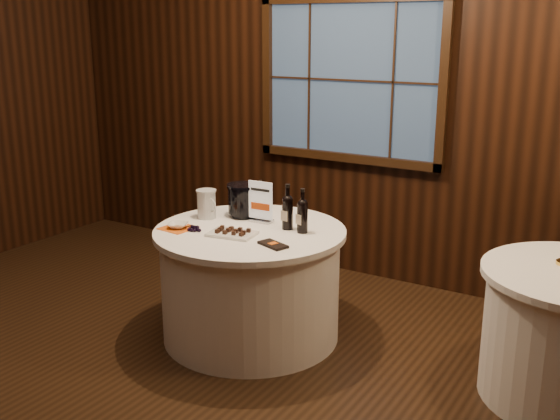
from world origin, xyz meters
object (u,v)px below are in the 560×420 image
Objects in this scene: port_bottle_left at (287,210)px; ice_bucket at (243,200)px; glass_pitcher at (207,204)px; cracker_bowl at (178,225)px; sign_stand at (261,208)px; chocolate_box at (273,245)px; chocolate_plate at (232,233)px; main_table at (251,283)px; port_bottle_right at (302,214)px; grape_bunch at (194,229)px.

port_bottle_left reaches higher than ice_bucket.
glass_pitcher is 1.52× the size of cracker_bowl.
glass_pitcher is (-0.38, -0.11, 0.00)m from sign_stand.
chocolate_box is (0.52, -0.44, -0.12)m from ice_bucket.
ice_bucket reaches higher than chocolate_plate.
cracker_bowl is (-0.01, -0.30, -0.08)m from glass_pitcher.
ice_bucket is at bearing 114.82° from chocolate_plate.
main_table is at bearing 29.53° from cracker_bowl.
port_bottle_right is 0.55m from ice_bucket.
chocolate_plate is at bearing 13.70° from grape_bunch.
sign_stand is 0.19m from ice_bucket.
grape_bunch is 0.76× the size of glass_pitcher.
port_bottle_right is at bearing 25.36° from cracker_bowl.
glass_pitcher is at bearing 178.64° from chocolate_box.
ice_bucket is at bearing 60.21° from glass_pitcher.
sign_stand is 0.92× the size of chocolate_plate.
port_bottle_left is 0.40m from chocolate_plate.
port_bottle_left is at bearing -170.81° from port_bottle_right.
cracker_bowl is at bearing -170.37° from chocolate_plate.
chocolate_plate is at bearing -98.02° from main_table.
port_bottle_right is 0.74m from glass_pitcher.
port_bottle_left is 1.51× the size of glass_pitcher.
cracker_bowl reaches higher than chocolate_box.
chocolate_box is at bearing -34.00° from main_table.
ice_bucket reaches higher than cracker_bowl.
chocolate_plate is at bearing -121.43° from port_bottle_left.
sign_stand reaches higher than glass_pitcher.
port_bottle_right is at bearing -11.92° from sign_stand.
chocolate_plate is 0.34m from chocolate_box.
chocolate_plate is at bearing -124.58° from port_bottle_right.
grape_bunch is (-0.26, -0.06, 0.00)m from chocolate_plate.
port_bottle_left reaches higher than sign_stand.
chocolate_box is (0.11, -0.35, -0.12)m from port_bottle_left.
grape_bunch is (-0.62, -0.35, -0.11)m from port_bottle_right.
grape_bunch and cracker_bowl have the same top height.
port_bottle_right is at bearing 39.02° from chocolate_plate.
ice_bucket is 1.52× the size of grape_bunch.
sign_stand is 0.57m from cracker_bowl.
main_table is 4.19× the size of port_bottle_left.
chocolate_plate is (-0.23, -0.30, -0.12)m from port_bottle_left.
sign_stand is 0.53m from chocolate_box.
glass_pitcher is (-0.62, -0.07, -0.03)m from port_bottle_left.
grape_bunch is (-0.29, -0.23, 0.40)m from main_table.
port_bottle_right is 1.25× the size of ice_bucket.
chocolate_plate is 0.40m from cracker_bowl.
chocolate_box reaches higher than main_table.
ice_bucket is at bearing 173.89° from port_bottle_left.
sign_stand reaches higher than main_table.
grape_bunch reaches higher than main_table.
ice_bucket is 1.16× the size of glass_pitcher.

